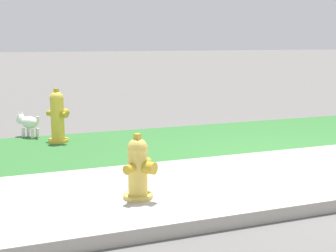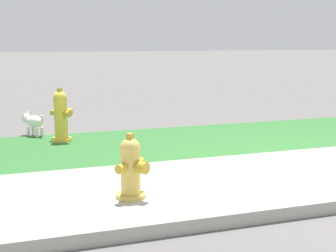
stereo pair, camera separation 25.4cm
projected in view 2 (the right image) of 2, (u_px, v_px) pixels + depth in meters
name	position (u px, v px, depth m)	size (l,w,h in m)	color
ground_plane	(315.00, 173.00, 5.47)	(120.00, 120.00, 0.00)	#5B5956
sidewalk_pavement	(315.00, 172.00, 5.46)	(18.00, 2.05, 0.01)	#ADA89E
grass_verge	(233.00, 137.00, 7.46)	(18.00, 2.23, 0.01)	#2D662D
fire_hydrant_across_street	(131.00, 168.00, 4.53)	(0.35, 0.34, 0.65)	gold
fire_hydrant_near_corner	(61.00, 116.00, 7.11)	(0.35, 0.36, 0.82)	gold
small_white_dog	(33.00, 122.00, 7.53)	(0.38, 0.42, 0.41)	white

